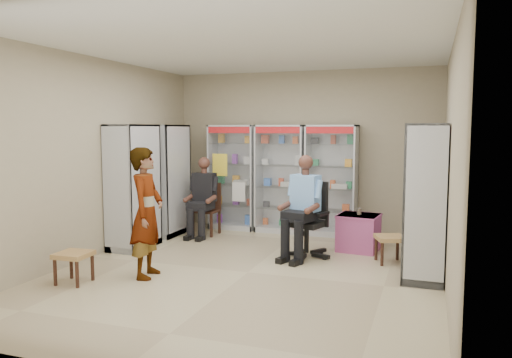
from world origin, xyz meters
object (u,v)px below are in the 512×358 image
(cabinet_back_left, at_px, (234,177))
(cabinet_right_far, at_px, (426,192))
(cabinet_back_mid, at_px, (281,179))
(cabinet_back_right, at_px, (331,180))
(woven_stool_b, at_px, (74,268))
(cabinet_left_near, at_px, (133,187))
(cabinet_right_near, at_px, (425,202))
(cabinet_left_far, at_px, (167,180))
(wooden_chair, at_px, (206,209))
(standing_man, at_px, (147,213))
(pink_trunk, at_px, (359,233))
(office_chair, at_px, (307,219))
(woven_stool_a, at_px, (390,249))
(seated_shopkeeper, at_px, (306,210))

(cabinet_back_left, bearing_deg, cabinet_right_far, -17.75)
(cabinet_right_far, bearing_deg, cabinet_back_mid, 66.35)
(cabinet_back_left, height_order, cabinet_back_right, same)
(cabinet_back_left, height_order, woven_stool_b, cabinet_back_left)
(cabinet_back_left, relative_size, cabinet_left_near, 1.00)
(cabinet_right_near, distance_m, cabinet_left_far, 4.65)
(wooden_chair, distance_m, standing_man, 2.66)
(cabinet_back_right, height_order, pink_trunk, cabinet_back_right)
(office_chair, xyz_separation_m, woven_stool_a, (1.23, 0.05, -0.37))
(seated_shopkeeper, xyz_separation_m, woven_stool_a, (1.23, 0.10, -0.53))
(pink_trunk, bearing_deg, cabinet_left_near, -163.57)
(cabinet_back_right, bearing_deg, cabinet_back_mid, 180.00)
(wooden_chair, height_order, woven_stool_a, wooden_chair)
(cabinet_back_mid, xyz_separation_m, office_chair, (0.90, -1.65, -0.43))
(standing_man, bearing_deg, woven_stool_a, -70.66)
(wooden_chair, bearing_deg, cabinet_left_near, -117.61)
(woven_stool_a, bearing_deg, cabinet_back_left, 152.49)
(cabinet_back_left, bearing_deg, wooden_chair, -108.90)
(seated_shopkeeper, relative_size, woven_stool_a, 3.66)
(cabinet_back_mid, relative_size, seated_shopkeeper, 1.38)
(cabinet_back_left, xyz_separation_m, pink_trunk, (2.54, -1.01, -0.71))
(cabinet_back_right, bearing_deg, office_chair, -91.86)
(woven_stool_a, bearing_deg, wooden_chair, 165.32)
(cabinet_back_right, distance_m, cabinet_right_near, 2.76)
(cabinet_back_left, relative_size, cabinet_back_right, 1.00)
(cabinet_left_far, relative_size, woven_stool_b, 5.07)
(cabinet_left_far, distance_m, seated_shopkeeper, 2.89)
(cabinet_back_left, relative_size, woven_stool_a, 5.05)
(pink_trunk, relative_size, woven_stool_a, 1.52)
(cabinet_right_far, bearing_deg, cabinet_left_far, 87.43)
(standing_man, bearing_deg, cabinet_back_mid, -25.09)
(pink_trunk, height_order, woven_stool_a, pink_trunk)
(cabinet_back_mid, bearing_deg, standing_man, -103.89)
(cabinet_left_near, height_order, wooden_chair, cabinet_left_near)
(cabinet_right_far, distance_m, seated_shopkeeper, 1.80)
(cabinet_left_near, relative_size, woven_stool_b, 5.07)
(standing_man, bearing_deg, cabinet_left_near, 27.63)
(cabinet_back_right, relative_size, seated_shopkeeper, 1.38)
(cabinet_back_mid, xyz_separation_m, woven_stool_b, (-1.55, -3.89, -0.80))
(cabinet_right_far, relative_size, cabinet_left_far, 1.00)
(cabinet_right_near, bearing_deg, pink_trunk, 38.99)
(wooden_chair, height_order, office_chair, office_chair)
(cabinet_back_right, distance_m, cabinet_left_near, 3.48)
(cabinet_right_near, distance_m, standing_man, 3.59)
(cabinet_right_near, relative_size, wooden_chair, 2.13)
(wooden_chair, relative_size, office_chair, 0.83)
(pink_trunk, relative_size, standing_man, 0.35)
(woven_stool_a, bearing_deg, cabinet_left_far, 170.49)
(cabinet_right_near, bearing_deg, woven_stool_b, 111.93)
(cabinet_back_left, bearing_deg, cabinet_back_right, 0.00)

